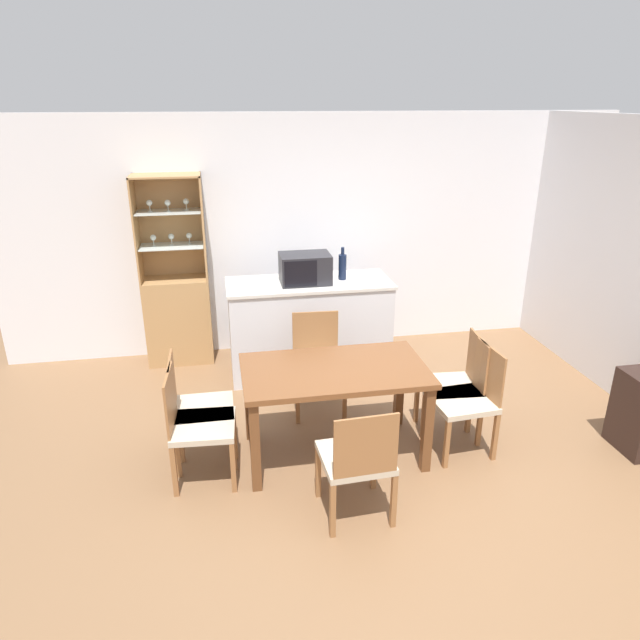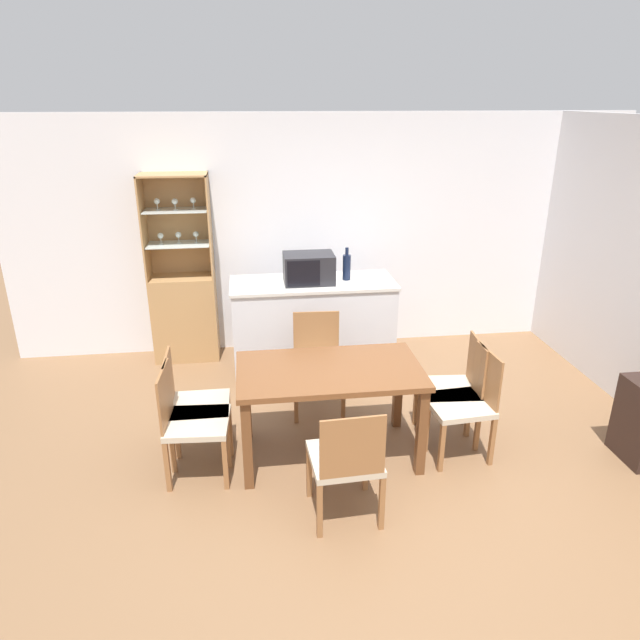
{
  "view_description": "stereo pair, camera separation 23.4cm",
  "coord_description": "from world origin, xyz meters",
  "px_view_note": "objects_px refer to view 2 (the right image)",
  "views": [
    {
      "loc": [
        -1.09,
        -3.44,
        2.69
      ],
      "look_at": [
        -0.26,
        1.14,
        0.86
      ],
      "focal_mm": 32.0,
      "sensor_mm": 36.0,
      "label": 1
    },
    {
      "loc": [
        -0.86,
        -3.47,
        2.69
      ],
      "look_at": [
        -0.26,
        1.14,
        0.86
      ],
      "focal_mm": 32.0,
      "sensor_mm": 36.0,
      "label": 2
    }
  ],
  "objects_px": {
    "dining_chair_side_right_far": "(454,388)",
    "microwave": "(309,268)",
    "dining_chair_head_far": "(318,363)",
    "dining_table": "(329,381)",
    "dining_chair_side_right_near": "(464,403)",
    "display_cabinet": "(184,305)",
    "dining_chair_side_left_far": "(194,405)",
    "dining_chair_side_left_near": "(191,421)",
    "dining_chair_head_near": "(346,460)",
    "wine_bottle": "(347,267)"
  },
  "relations": [
    {
      "from": "dining_chair_side_right_far",
      "to": "microwave",
      "type": "xyz_separation_m",
      "value": [
        -1.04,
        1.37,
        0.67
      ]
    },
    {
      "from": "wine_bottle",
      "to": "microwave",
      "type": "bearing_deg",
      "value": -173.28
    },
    {
      "from": "dining_table",
      "to": "dining_chair_head_near",
      "type": "bearing_deg",
      "value": -89.82
    },
    {
      "from": "dining_chair_head_far",
      "to": "dining_chair_side_right_far",
      "type": "distance_m",
      "value": 1.22
    },
    {
      "from": "dining_chair_side_right_far",
      "to": "wine_bottle",
      "type": "height_order",
      "value": "wine_bottle"
    },
    {
      "from": "display_cabinet",
      "to": "dining_table",
      "type": "relative_size",
      "value": 1.4
    },
    {
      "from": "display_cabinet",
      "to": "dining_chair_side_left_near",
      "type": "xyz_separation_m",
      "value": [
        0.23,
        -2.16,
        -0.15
      ]
    },
    {
      "from": "dining_chair_side_left_near",
      "to": "microwave",
      "type": "bearing_deg",
      "value": 150.21
    },
    {
      "from": "dining_chair_side_left_near",
      "to": "dining_chair_head_near",
      "type": "distance_m",
      "value": 1.23
    },
    {
      "from": "dining_chair_head_far",
      "to": "dining_chair_head_near",
      "type": "xyz_separation_m",
      "value": [
        -0.0,
        -1.5,
        0.0
      ]
    },
    {
      "from": "dining_table",
      "to": "dining_chair_head_near",
      "type": "relative_size",
      "value": 1.61
    },
    {
      "from": "dining_chair_side_right_far",
      "to": "dining_chair_head_near",
      "type": "relative_size",
      "value": 1.0
    },
    {
      "from": "dining_chair_head_near",
      "to": "dining_chair_side_right_near",
      "type": "height_order",
      "value": "same"
    },
    {
      "from": "microwave",
      "to": "wine_bottle",
      "type": "relative_size",
      "value": 1.49
    },
    {
      "from": "dining_chair_head_far",
      "to": "dining_chair_side_left_far",
      "type": "xyz_separation_m",
      "value": [
        -1.05,
        -0.63,
        0.0
      ]
    },
    {
      "from": "dining_chair_side_left_near",
      "to": "dining_table",
      "type": "bearing_deg",
      "value": 100.09
    },
    {
      "from": "dining_chair_side_left_near",
      "to": "dining_chair_head_near",
      "type": "bearing_deg",
      "value": 62.78
    },
    {
      "from": "dining_chair_side_left_near",
      "to": "wine_bottle",
      "type": "xyz_separation_m",
      "value": [
        1.45,
        1.65,
        0.66
      ]
    },
    {
      "from": "dining_table",
      "to": "dining_chair_side_right_near",
      "type": "bearing_deg",
      "value": -6.37
    },
    {
      "from": "dining_chair_side_right_near",
      "to": "wine_bottle",
      "type": "bearing_deg",
      "value": 17.31
    },
    {
      "from": "dining_chair_head_far",
      "to": "microwave",
      "type": "bearing_deg",
      "value": -87.55
    },
    {
      "from": "display_cabinet",
      "to": "dining_chair_side_left_far",
      "type": "distance_m",
      "value": 1.94
    },
    {
      "from": "dining_chair_head_far",
      "to": "dining_chair_side_left_near",
      "type": "relative_size",
      "value": 1.0
    },
    {
      "from": "dining_chair_side_left_far",
      "to": "dining_chair_side_right_far",
      "type": "bearing_deg",
      "value": 89.98
    },
    {
      "from": "dining_chair_side_left_near",
      "to": "wine_bottle",
      "type": "bearing_deg",
      "value": 142.45
    },
    {
      "from": "display_cabinet",
      "to": "dining_table",
      "type": "bearing_deg",
      "value": -57.93
    },
    {
      "from": "display_cabinet",
      "to": "microwave",
      "type": "bearing_deg",
      "value": -23.16
    },
    {
      "from": "dining_table",
      "to": "wine_bottle",
      "type": "bearing_deg",
      "value": 75.52
    },
    {
      "from": "dining_table",
      "to": "dining_chair_head_near",
      "type": "height_order",
      "value": "dining_chair_head_near"
    },
    {
      "from": "dining_chair_side_right_near",
      "to": "dining_chair_side_left_near",
      "type": "bearing_deg",
      "value": 85.66
    },
    {
      "from": "display_cabinet",
      "to": "dining_chair_side_right_far",
      "type": "height_order",
      "value": "display_cabinet"
    },
    {
      "from": "dining_table",
      "to": "wine_bottle",
      "type": "height_order",
      "value": "wine_bottle"
    },
    {
      "from": "dining_chair_head_near",
      "to": "microwave",
      "type": "bearing_deg",
      "value": 86.93
    },
    {
      "from": "dining_chair_side_right_far",
      "to": "dining_chair_head_near",
      "type": "height_order",
      "value": "same"
    },
    {
      "from": "dining_chair_head_far",
      "to": "display_cabinet",
      "type": "bearing_deg",
      "value": -42.17
    },
    {
      "from": "dining_chair_head_near",
      "to": "display_cabinet",
      "type": "bearing_deg",
      "value": 111.79
    },
    {
      "from": "dining_chair_side_left_near",
      "to": "dining_chair_side_right_far",
      "type": "bearing_deg",
      "value": 100.07
    },
    {
      "from": "dining_chair_side_right_far",
      "to": "dining_chair_side_right_near",
      "type": "height_order",
      "value": "same"
    },
    {
      "from": "dining_chair_side_right_far",
      "to": "dining_chair_head_far",
      "type": "bearing_deg",
      "value": 63.46
    },
    {
      "from": "dining_chair_side_right_far",
      "to": "dining_chair_side_left_far",
      "type": "relative_size",
      "value": 1.0
    },
    {
      "from": "dining_chair_side_left_far",
      "to": "dining_table",
      "type": "bearing_deg",
      "value": 83.51
    },
    {
      "from": "dining_table",
      "to": "dining_chair_side_left_far",
      "type": "distance_m",
      "value": 1.08
    },
    {
      "from": "dining_chair_side_right_far",
      "to": "dining_chair_side_left_far",
      "type": "bearing_deg",
      "value": 94.4
    },
    {
      "from": "wine_bottle",
      "to": "dining_table",
      "type": "bearing_deg",
      "value": -104.48
    },
    {
      "from": "display_cabinet",
      "to": "dining_table",
      "type": "distance_m",
      "value": 2.4
    },
    {
      "from": "display_cabinet",
      "to": "dining_chair_side_right_near",
      "type": "distance_m",
      "value": 3.18
    },
    {
      "from": "dining_chair_side_right_far",
      "to": "dining_chair_side_right_near",
      "type": "relative_size",
      "value": 1.0
    },
    {
      "from": "display_cabinet",
      "to": "wine_bottle",
      "type": "height_order",
      "value": "display_cabinet"
    },
    {
      "from": "dining_chair_side_right_far",
      "to": "wine_bottle",
      "type": "distance_m",
      "value": 1.69
    },
    {
      "from": "dining_chair_side_right_near",
      "to": "dining_chair_side_left_far",
      "type": "distance_m",
      "value": 2.12
    }
  ]
}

